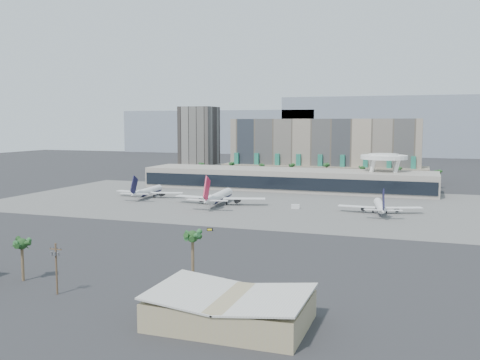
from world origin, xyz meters
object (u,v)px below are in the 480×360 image
(airliner_right, at_px, (380,206))
(taxiway_sign, at_px, (210,230))
(airliner_left, at_px, (148,191))
(service_vehicle_a, at_px, (211,201))
(airliner_centre, at_px, (219,196))
(service_vehicle_b, at_px, (295,207))
(utility_pole, at_px, (56,264))

(airliner_right, xyz_separation_m, taxiway_sign, (-55.61, -59.29, -2.76))
(airliner_right, bearing_deg, airliner_left, 165.88)
(service_vehicle_a, xyz_separation_m, taxiway_sign, (25.14, -62.62, -0.63))
(service_vehicle_a, relative_size, taxiway_sign, 2.12)
(airliner_centre, bearing_deg, service_vehicle_a, 142.41)
(airliner_right, xyz_separation_m, service_vehicle_a, (-80.75, 3.32, -2.13))
(airliner_left, height_order, service_vehicle_b, airliner_left)
(airliner_right, relative_size, taxiway_sign, 17.20)
(utility_pole, relative_size, airliner_right, 0.32)
(airliner_left, xyz_separation_m, service_vehicle_a, (38.91, -7.47, -2.26))
(airliner_centre, height_order, service_vehicle_b, airliner_centre)
(service_vehicle_a, distance_m, taxiway_sign, 67.48)
(taxiway_sign, bearing_deg, airliner_left, 117.90)
(utility_pole, xyz_separation_m, service_vehicle_b, (23.39, 138.79, -6.19))
(utility_pole, distance_m, service_vehicle_b, 140.89)
(utility_pole, relative_size, airliner_left, 0.31)
(utility_pole, distance_m, airliner_right, 151.12)
(airliner_left, xyz_separation_m, taxiway_sign, (64.05, -70.09, -2.89))
(airliner_left, relative_size, service_vehicle_b, 10.44)
(airliner_centre, xyz_separation_m, service_vehicle_b, (37.43, 0.86, -3.08))
(taxiway_sign, bearing_deg, utility_pole, -108.55)
(airliner_right, relative_size, service_vehicle_b, 9.98)
(airliner_centre, relative_size, service_vehicle_b, 12.48)
(utility_pole, height_order, airliner_centre, airliner_centre)
(utility_pole, bearing_deg, taxiway_sign, 85.98)
(service_vehicle_a, bearing_deg, airliner_centre, -49.07)
(service_vehicle_b, bearing_deg, utility_pole, -112.38)
(airliner_right, distance_m, service_vehicle_a, 80.85)
(airliner_right, bearing_deg, taxiway_sign, -142.13)
(utility_pole, height_order, taxiway_sign, utility_pole)
(airliner_centre, distance_m, taxiway_sign, 62.35)
(airliner_centre, bearing_deg, airliner_left, 160.92)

